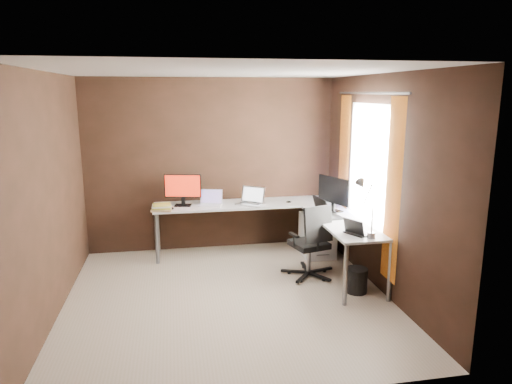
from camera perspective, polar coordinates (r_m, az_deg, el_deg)
room at (r=5.04m, az=0.03°, el=0.78°), size 3.60×3.60×2.50m
desk at (r=6.21m, az=2.94°, el=-2.70°), size 2.65×2.25×0.73m
drawer_pedestal at (r=6.57m, az=7.68°, el=-5.37°), size 0.42×0.50×0.60m
monitor_left at (r=6.44m, az=-9.14°, el=0.49°), size 0.51×0.19×0.45m
monitor_right at (r=6.13m, az=9.72°, el=-0.00°), size 0.25×0.53×0.47m
laptop_white at (r=6.47m, az=-5.69°, el=-1.22°), size 0.37×0.30×0.21m
laptop_silver at (r=6.50m, az=-0.61°, el=-1.05°), size 0.44×0.42×0.24m
laptop_black_big at (r=5.90m, az=8.70°, el=-2.56°), size 0.33×0.43×0.26m
laptop_black_small at (r=5.25m, az=12.39°, el=-4.75°), size 0.30×0.33×0.18m
book_stack at (r=6.28m, az=-11.69°, el=-1.89°), size 0.30×0.25×0.09m
mouse_left at (r=6.29m, az=-10.65°, el=-2.04°), size 0.09×0.06×0.04m
mouse_corner at (r=6.58m, az=4.11°, el=-1.24°), size 0.08×0.05×0.03m
desk_lamp at (r=5.08m, az=13.45°, el=-1.02°), size 0.20×0.24×0.65m
office_chair at (r=5.84m, az=6.80°, el=-7.87°), size 0.53×0.55×0.95m
wastebasket at (r=5.54m, az=12.45°, el=-10.71°), size 0.30×0.30×0.29m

